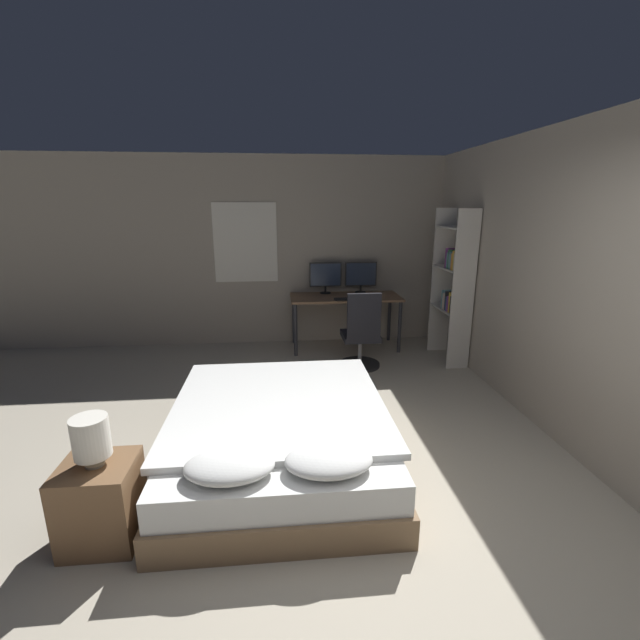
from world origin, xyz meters
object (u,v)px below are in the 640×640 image
(nightstand, at_px, (101,502))
(keyboard, at_px, (348,299))
(monitor_right, at_px, (361,275))
(computer_mouse, at_px, (368,298))
(bookshelf, at_px, (454,282))
(bedside_lamp, at_px, (91,437))
(desk, at_px, (345,302))
(monitor_left, at_px, (325,276))
(bed, at_px, (280,435))
(office_chair, at_px, (361,339))

(nightstand, xyz_separation_m, keyboard, (2.06, 3.30, 0.51))
(monitor_right, distance_m, computer_mouse, 0.52)
(bookshelf, bearing_deg, bedside_lamp, -139.56)
(keyboard, bearing_deg, bedside_lamp, -121.93)
(nightstand, relative_size, monitor_right, 1.13)
(keyboard, xyz_separation_m, computer_mouse, (0.28, 0.00, 0.01))
(desk, distance_m, bookshelf, 1.52)
(monitor_left, bearing_deg, bedside_lamp, -115.50)
(bed, xyz_separation_m, office_chair, (1.04, 1.99, 0.14))
(bed, xyz_separation_m, bedside_lamp, (-1.10, -0.73, 0.47))
(bedside_lamp, distance_m, bookshelf, 4.43)
(bedside_lamp, xyz_separation_m, keyboard, (2.06, 3.30, 0.07))
(nightstand, xyz_separation_m, monitor_left, (1.80, 3.77, 0.76))
(office_chair, relative_size, bookshelf, 0.50)
(keyboard, relative_size, computer_mouse, 5.35)
(monitor_left, xyz_separation_m, computer_mouse, (0.54, -0.47, -0.24))
(bedside_lamp, height_order, office_chair, office_chair)
(bedside_lamp, bearing_deg, bed, 33.51)
(monitor_left, bearing_deg, computer_mouse, -40.86)
(computer_mouse, bearing_deg, bookshelf, -23.25)
(bedside_lamp, bearing_deg, nightstand, -26.57)
(computer_mouse, relative_size, bookshelf, 0.04)
(keyboard, bearing_deg, monitor_right, 60.74)
(bed, relative_size, office_chair, 2.07)
(nightstand, bearing_deg, bed, 33.51)
(office_chair, bearing_deg, computer_mouse, 71.28)
(nightstand, bearing_deg, monitor_left, 64.50)
(bed, bearing_deg, monitor_right, 68.11)
(computer_mouse, bearing_deg, office_chair, -108.72)
(monitor_right, distance_m, bookshelf, 1.38)
(keyboard, relative_size, office_chair, 0.37)
(desk, height_order, computer_mouse, computer_mouse)
(nightstand, height_order, computer_mouse, computer_mouse)
(desk, bearing_deg, monitor_right, 41.95)
(bed, xyz_separation_m, bookshelf, (2.26, 2.14, 0.83))
(monitor_right, height_order, office_chair, monitor_right)
(keyboard, bearing_deg, monitor_left, 119.26)
(monitor_left, bearing_deg, desk, -41.95)
(computer_mouse, bearing_deg, monitor_left, 139.14)
(desk, distance_m, monitor_right, 0.49)
(desk, xyz_separation_m, monitor_right, (0.26, 0.23, 0.34))
(desk, relative_size, office_chair, 1.55)
(nightstand, relative_size, keyboard, 1.40)
(desk, bearing_deg, bedside_lamp, -120.22)
(monitor_left, bearing_deg, bookshelf, -30.10)
(keyboard, bearing_deg, bookshelf, -18.68)
(nightstand, distance_m, bedside_lamp, 0.45)
(keyboard, relative_size, bookshelf, 0.19)
(monitor_left, xyz_separation_m, keyboard, (0.26, -0.47, -0.25))
(nightstand, height_order, bedside_lamp, bedside_lamp)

